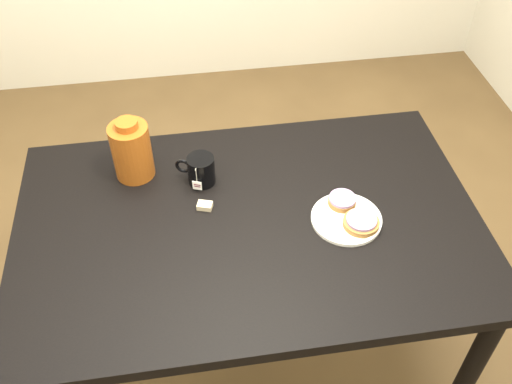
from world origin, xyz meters
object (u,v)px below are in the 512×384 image
Objects in this scene: mug at (201,170)px; teabag_pouch at (205,206)px; bagel_package at (132,150)px; bagel_back at (342,201)px; plate at (346,218)px; table at (249,238)px; bagel_front at (361,222)px.

mug is 3.08× the size of teabag_pouch.
bagel_package is at bearing -176.82° from mug.
plate is at bearing -90.98° from bagel_back.
bagel_front reaches higher than table.
bagel_package reaches higher than plate.
table is at bearing 171.22° from plate.
table is 6.60× the size of bagel_package.
plate is 0.48m from mug.
bagel_front is at bearing -9.50° from mug.
bagel_front is at bearing -18.67° from teabag_pouch.
teabag_pouch reaches higher than table.
bagel_back is (0.29, 0.01, 0.11)m from table.
mug reaches higher than bagel_back.
bagel_front is 0.47m from teabag_pouch.
bagel_front is at bearing -71.03° from bagel_back.
bagel_back is 2.37× the size of teabag_pouch.
plate is 1.85× the size of bagel_front.
bagel_back is (0.00, 0.06, 0.02)m from plate.
bagel_package reaches higher than bagel_front.
teabag_pouch is (-0.42, 0.12, 0.00)m from plate.
teabag_pouch is at bearing 172.16° from bagel_back.
bagel_package reaches higher than mug.
mug is (-0.42, 0.24, 0.04)m from plate.
mug is at bearing 156.83° from bagel_back.
teabag_pouch is (-0.13, 0.07, 0.09)m from table.
plate is at bearing -8.00° from mug.
bagel_package is at bearing 137.51° from teabag_pouch.
table is at bearing -177.16° from bagel_back.
plate is at bearing 133.71° from bagel_front.
bagel_package is (-0.21, 0.07, 0.05)m from mug.
bagel_front is at bearing -27.53° from bagel_package.
bagel_back is at bearing 89.02° from plate.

